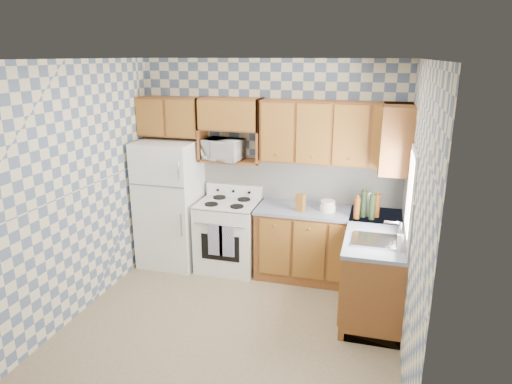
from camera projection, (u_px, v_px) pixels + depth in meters
The scene contains 30 objects.
floor at pixel (233, 324), 4.83m from camera, with size 3.40×3.40×0.00m, color #78684D.
back_wall at pixel (270, 166), 5.92m from camera, with size 3.40×0.02×2.70m, color slate.
right_wall at pixel (414, 219), 4.01m from camera, with size 0.02×3.20×2.70m, color slate.
backsplash_back at pixel (300, 180), 5.85m from camera, with size 2.60×0.01×0.56m, color white.
backsplash_right at pixel (407, 207), 4.80m from camera, with size 0.01×1.60×0.56m, color white.
refrigerator at pixel (170, 203), 6.07m from camera, with size 0.75×0.70×1.68m, color white.
stove_body at pixel (229, 236), 6.00m from camera, with size 0.76×0.65×0.90m, color white.
cooktop at pixel (228, 203), 5.87m from camera, with size 0.76×0.65×0.03m, color silver.
backguard at pixel (234, 190), 6.10m from camera, with size 0.76×0.08×0.17m, color white.
dish_towel_left at pixel (215, 240), 5.67m from camera, with size 0.19×0.03×0.40m, color navy.
dish_towel_right at pixel (227, 241), 5.64m from camera, with size 0.19×0.03×0.40m, color navy.
base_cabinets_back at pixel (327, 246), 5.70m from camera, with size 1.75×0.60×0.88m, color brown.
base_cabinets_right at pixel (374, 269), 5.09m from camera, with size 0.60×1.60×0.88m, color brown.
countertop_back at pixel (329, 212), 5.56m from camera, with size 1.77×0.63×0.04m, color slate.
countertop_right at pixel (376, 231), 4.96m from camera, with size 0.63×1.60×0.04m, color slate.
upper_cabinets_back at pixel (334, 133), 5.42m from camera, with size 1.75×0.33×0.74m, color brown.
upper_cabinets_fridge at pixel (171, 116), 5.92m from camera, with size 0.82×0.33×0.50m, color brown.
upper_cabinets_right at pixel (397, 138), 5.07m from camera, with size 0.33×0.70×0.74m, color brown.
microwave_shelf at pixel (231, 160), 5.86m from camera, with size 0.80×0.33×0.03m, color brown.
microwave at pixel (223, 149), 5.80m from camera, with size 0.48×0.33×0.27m, color white.
sink at pixel (376, 241), 4.63m from camera, with size 0.48×0.40×0.03m, color #B7B7BC.
window at pixel (411, 194), 4.40m from camera, with size 0.02×0.66×0.86m, color white.
bottle_0 at pixel (364, 204), 5.29m from camera, with size 0.07×0.07×0.32m, color black.
bottle_1 at pixel (372, 207), 5.21m from camera, with size 0.07×0.07×0.30m, color black.
bottle_2 at pixel (377, 206), 5.30m from camera, with size 0.07×0.07×0.28m, color #65320F.
bottle_3 at pixel (357, 208), 5.25m from camera, with size 0.07×0.07×0.25m, color #65320F.
knife_block at pixel (301, 203), 5.51m from camera, with size 0.10×0.10×0.21m, color brown.
electric_kettle at pixel (370, 206), 5.38m from camera, with size 0.17×0.17×0.21m, color white.
food_containers at pixel (328, 206), 5.52m from camera, with size 0.20×0.20×0.13m, color beige, non-canonical shape.
soap_bottle at pixel (400, 243), 4.37m from camera, with size 0.06×0.06×0.17m, color beige.
Camera 1 is at (1.36, -4.01, 2.74)m, focal length 32.00 mm.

